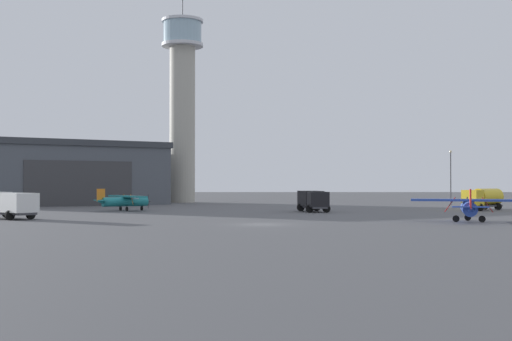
{
  "coord_description": "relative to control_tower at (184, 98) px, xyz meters",
  "views": [
    {
      "loc": [
        -0.56,
        -61.03,
        3.8
      ],
      "look_at": [
        -0.8,
        30.88,
        5.39
      ],
      "focal_mm": 47.57,
      "sensor_mm": 36.0,
      "label": 1
    }
  ],
  "objects": [
    {
      "name": "hangar",
      "position": [
        -19.4,
        -11.23,
        -14.33
      ],
      "size": [
        38.3,
        34.55,
        10.63
      ],
      "rotation": [
        0.0,
        0.0,
        -1.02
      ],
      "color": "#4C5159",
      "rests_on": "ground_plane"
    },
    {
      "name": "airplane_teal",
      "position": [
        -3.57,
        -37.51,
        -18.28
      ],
      "size": [
        7.58,
        9.12,
        2.95
      ],
      "rotation": [
        0.0,
        0.0,
        0.58
      ],
      "color": "teal",
      "rests_on": "ground_plane"
    },
    {
      "name": "truck_fuel_tanker_yellow",
      "position": [
        44.5,
        -36.01,
        -17.98
      ],
      "size": [
        6.52,
        5.82,
        2.96
      ],
      "rotation": [
        0.0,
        0.0,
        3.81
      ],
      "color": "#38383D",
      "rests_on": "ground_plane"
    },
    {
      "name": "truck_box_white",
      "position": [
        -11.62,
        -57.3,
        -18.06
      ],
      "size": [
        7.12,
        6.51,
        2.77
      ],
      "rotation": [
        0.0,
        0.0,
        2.45
      ],
      "color": "#38383D",
      "rests_on": "ground_plane"
    },
    {
      "name": "ground_plane",
      "position": [
        14.43,
        -66.23,
        -19.66
      ],
      "size": [
        400.0,
        400.0,
        0.0
      ],
      "primitive_type": "plane",
      "color": "#545456"
    },
    {
      "name": "light_post_east",
      "position": [
        46.86,
        -12.64,
        -14.21
      ],
      "size": [
        0.44,
        0.44,
        9.22
      ],
      "color": "#38383D",
      "rests_on": "ground_plane"
    },
    {
      "name": "truck_box_black",
      "position": [
        21.18,
        -40.15,
        -18.1
      ],
      "size": [
        3.97,
        7.36,
        2.67
      ],
      "rotation": [
        0.0,
        0.0,
        4.89
      ],
      "color": "#38383D",
      "rests_on": "ground_plane"
    },
    {
      "name": "airplane_blue",
      "position": [
        34.13,
        -62.86,
        -18.17
      ],
      "size": [
        10.79,
        8.44,
        3.19
      ],
      "rotation": [
        0.0,
        0.0,
        1.31
      ],
      "color": "#2847A8",
      "rests_on": "ground_plane"
    },
    {
      "name": "control_tower",
      "position": [
        0.0,
        0.0,
        0.0
      ],
      "size": [
        7.79,
        7.79,
        38.5
      ],
      "color": "#B2AD9E",
      "rests_on": "ground_plane"
    }
  ]
}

